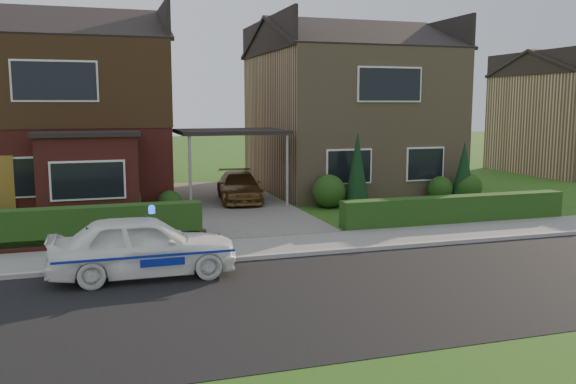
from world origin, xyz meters
name	(u,v)px	position (x,y,z in m)	size (l,w,h in m)	color
ground	(351,293)	(0.00, 0.00, 0.00)	(120.00, 120.00, 0.00)	#245316
road	(351,293)	(0.00, 0.00, 0.00)	(60.00, 6.00, 0.02)	black
kerb	(301,254)	(0.00, 3.05, 0.06)	(60.00, 0.16, 0.12)	#9E9993
sidewalk	(288,245)	(0.00, 4.10, 0.05)	(60.00, 2.00, 0.10)	slate
driveway	(232,204)	(0.00, 11.00, 0.06)	(3.80, 12.00, 0.12)	#666059
house_left	(63,101)	(-5.78, 13.90, 3.81)	(7.50, 9.53, 7.25)	maroon
house_right	(347,104)	(5.80, 13.99, 3.66)	(7.50, 8.06, 7.25)	#8E7657
carport_link	(231,133)	(0.00, 10.95, 2.66)	(3.80, 3.00, 2.77)	black
dwarf_wall	(53,246)	(-5.80, 5.30, 0.18)	(7.70, 0.25, 0.36)	maroon
hedge_left	(54,251)	(-5.80, 5.45, 0.00)	(7.50, 0.55, 0.90)	#183310
hedge_right	(455,225)	(5.80, 5.35, 0.00)	(7.50, 0.55, 0.80)	#183310
shrub_left_mid	(120,199)	(-4.00, 9.30, 0.66)	(1.32, 1.32, 1.32)	#183310
shrub_left_near	(170,203)	(-2.40, 9.60, 0.42)	(0.84, 0.84, 0.84)	#183310
shrub_right_near	(329,191)	(3.20, 9.40, 0.60)	(1.20, 1.20, 1.20)	#183310
shrub_right_mid	(440,189)	(7.80, 9.50, 0.48)	(0.96, 0.96, 0.96)	#183310
shrub_right_far	(468,187)	(8.80, 9.20, 0.54)	(1.08, 1.08, 1.08)	#183310
conifer_a	(357,171)	(4.20, 9.20, 1.30)	(0.90, 0.90, 2.60)	black
conifer_b	(464,173)	(8.60, 9.20, 1.10)	(0.90, 0.90, 2.20)	black
neighbour_right	(576,124)	(20.00, 16.00, 2.60)	(6.50, 7.00, 5.20)	#8E7657
police_car	(143,246)	(-3.79, 2.40, 0.67)	(3.64, 3.97, 1.51)	white
driveway_car	(239,187)	(0.34, 11.19, 0.65)	(1.49, 3.66, 1.06)	brown
potted_plant_a	(89,232)	(-4.94, 6.00, 0.33)	(0.35, 0.24, 0.67)	gray
potted_plant_c	(179,220)	(-2.50, 6.47, 0.42)	(0.47, 0.47, 0.83)	gray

